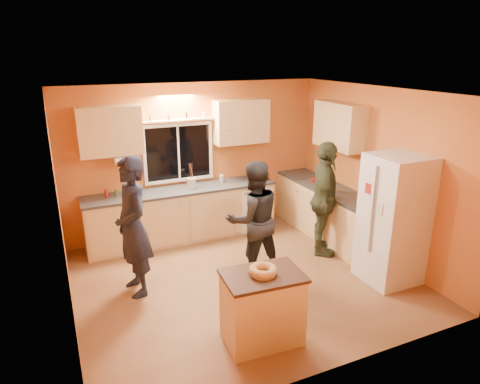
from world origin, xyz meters
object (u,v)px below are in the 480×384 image
person_right (324,199)px  person_center (253,219)px  refrigerator (394,220)px  person_left (133,227)px  island (262,307)px

person_right → person_center: bearing=130.7°
person_right → refrigerator: bearing=-125.9°
person_center → person_left: bearing=-5.2°
island → refrigerator: bearing=16.4°
island → person_right: (1.86, 1.56, 0.49)m
refrigerator → island: refrigerator is taller
refrigerator → person_left: 3.49m
person_left → refrigerator: bearing=63.6°
refrigerator → person_left: size_ratio=0.97×
person_center → person_right: size_ratio=0.93×
island → person_right: person_right is taller
refrigerator → person_center: (-1.68, 0.92, -0.06)m
refrigerator → island: (-2.25, -0.49, -0.48)m
person_left → person_center: bearing=75.4°
person_left → person_center: size_ratio=1.11×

